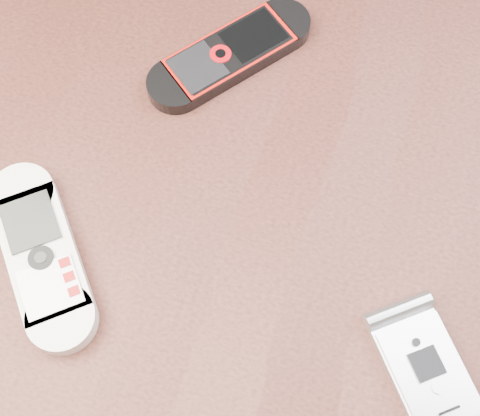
# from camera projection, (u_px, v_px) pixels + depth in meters

# --- Properties ---
(ground) EXTENTS (4.00, 4.00, 0.00)m
(ground) POSITION_uv_depth(u_px,v_px,m) (237.00, 372.00, 1.20)
(ground) COLOR #472B19
(ground) RESTS_ON ground
(table) EXTENTS (1.20, 0.80, 0.75)m
(table) POSITION_uv_depth(u_px,v_px,m) (235.00, 256.00, 0.61)
(table) COLOR black
(table) RESTS_ON ground
(nokia_white) EXTENTS (0.13, 0.15, 0.02)m
(nokia_white) POSITION_uv_depth(u_px,v_px,m) (42.00, 255.00, 0.49)
(nokia_white) COLOR white
(nokia_white) RESTS_ON table
(nokia_black_red) EXTENTS (0.14, 0.15, 0.02)m
(nokia_black_red) POSITION_uv_depth(u_px,v_px,m) (230.00, 54.00, 0.56)
(nokia_black_red) COLOR black
(nokia_black_red) RESTS_ON table
(motorola_razr) EXTENTS (0.10, 0.11, 0.01)m
(motorola_razr) POSITION_uv_depth(u_px,v_px,m) (426.00, 369.00, 0.46)
(motorola_razr) COLOR silver
(motorola_razr) RESTS_ON table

